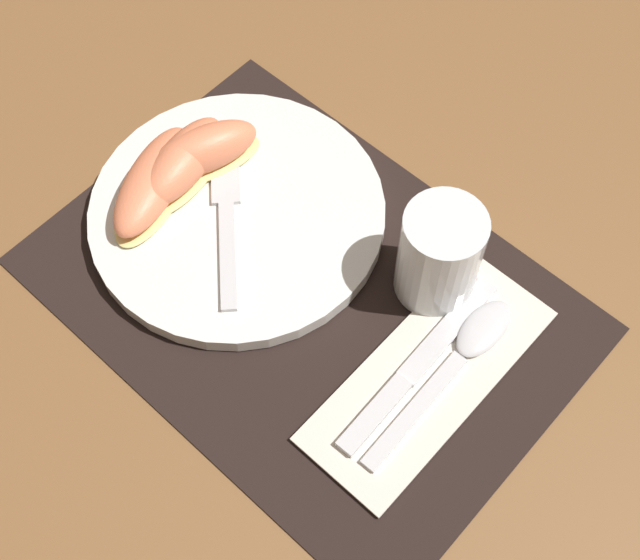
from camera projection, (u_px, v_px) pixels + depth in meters
name	position (u px, v px, depth m)	size (l,w,h in m)	color
ground_plane	(307.00, 295.00, 0.79)	(3.00, 3.00, 0.00)	brown
placemat	(307.00, 294.00, 0.79)	(0.46, 0.33, 0.00)	black
plate	(237.00, 213.00, 0.82)	(0.27, 0.27, 0.02)	white
juice_glass	(439.00, 258.00, 0.76)	(0.07, 0.07, 0.10)	silver
napkin	(429.00, 374.00, 0.75)	(0.10, 0.24, 0.00)	silver
knife	(416.00, 367.00, 0.75)	(0.02, 0.20, 0.01)	silver
spoon	(466.00, 350.00, 0.76)	(0.04, 0.19, 0.01)	silver
fork	(226.00, 210.00, 0.81)	(0.14, 0.14, 0.00)	silver
citrus_wedge_0	(204.00, 151.00, 0.82)	(0.08, 0.12, 0.04)	#F4DB84
citrus_wedge_1	(183.00, 163.00, 0.82)	(0.07, 0.12, 0.04)	#F4DB84
citrus_wedge_2	(153.00, 183.00, 0.81)	(0.10, 0.14, 0.03)	#F4DB84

